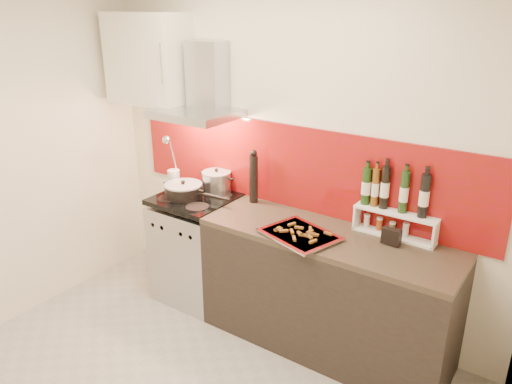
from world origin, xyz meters
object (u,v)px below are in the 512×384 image
Objects in this scene: range_stove at (197,248)px; baking_tray at (300,235)px; stock_pot at (217,182)px; saute_pan at (184,190)px; pepper_mill at (254,177)px; counter at (325,291)px.

range_stove is 1.57× the size of baking_tray.
saute_pan is (-0.15, -0.23, -0.03)m from stock_pot.
range_stove is 1.16m from baking_tray.
pepper_mill is 0.73m from baking_tray.
pepper_mill reaches higher than baking_tray.
range_stove is at bearing 31.75° from saute_pan.
counter is at bearing 43.43° from baking_tray.
stock_pot reaches higher than counter.
stock_pot is 0.38m from pepper_mill.
counter is 1.37m from saute_pan.
saute_pan reaches higher than baking_tray.
saute_pan is at bearing -122.73° from stock_pot.
baking_tray is at bearing -136.57° from counter.
baking_tray is (0.61, -0.34, -0.19)m from pepper_mill.
baking_tray reaches higher than counter.
baking_tray is at bearing -28.68° from pepper_mill.
saute_pan is at bearing -148.25° from range_stove.
stock_pot is at bearing 170.75° from counter.
counter is at bearing 0.23° from range_stove.
counter is 7.50× the size of stock_pot.
saute_pan is 1.38× the size of pepper_mill.
pepper_mill is at bearing 24.69° from range_stove.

